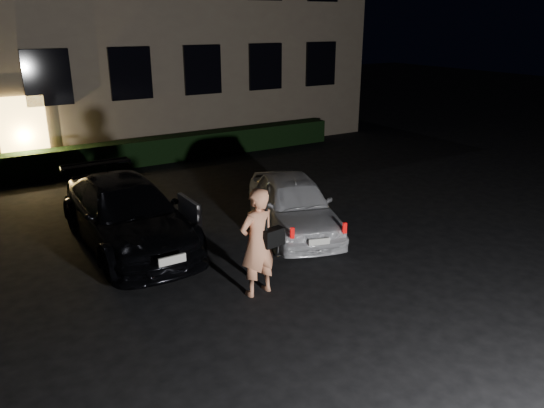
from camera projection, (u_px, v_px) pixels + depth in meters
ground at (329, 290)px, 9.70m from camera, size 80.00×80.00×0.00m
hedge at (141, 152)px, 18.01m from camera, size 15.00×0.70×0.85m
sedan at (127, 214)px, 11.46m from camera, size 2.17×5.02×1.42m
hatch at (293, 204)px, 12.24m from camera, size 2.66×4.16×1.32m
man at (258, 242)px, 9.27m from camera, size 0.87×0.58×1.99m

